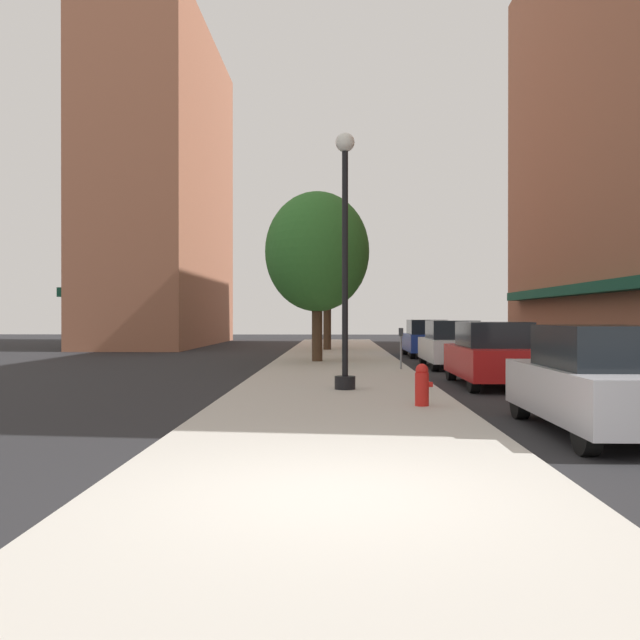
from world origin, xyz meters
name	(u,v)px	position (x,y,z in m)	size (l,w,h in m)	color
ground_plane	(449,367)	(4.00, 18.00, 0.00)	(90.00, 90.00, 0.00)	#232326
sidewalk_slab	(337,363)	(0.00, 19.00, 0.06)	(4.80, 50.00, 0.12)	#B7B2A8
building_far_background	(164,191)	(-11.01, 37.00, 9.84)	(6.80, 18.00, 19.72)	#9E6047
lamppost	(345,255)	(0.19, 9.31, 3.20)	(0.48, 0.48, 5.90)	black
fire_hydrant	(422,384)	(1.60, 6.40, 0.52)	(0.33, 0.26, 0.79)	red
parking_meter_near	(401,343)	(2.05, 15.46, 0.95)	(0.14, 0.09, 1.31)	slate
tree_near	(317,252)	(-0.74, 19.30, 4.22)	(3.92, 3.92, 6.37)	#422D1E
tree_mid	(327,254)	(-0.50, 28.51, 4.99)	(4.25, 4.25, 7.34)	#422D1E
car_silver	(601,382)	(4.00, 3.96, 0.81)	(1.80, 4.30, 1.66)	black
car_red	(492,355)	(4.00, 11.25, 0.81)	(1.80, 4.30, 1.66)	black
car_white	(451,345)	(4.00, 17.61, 0.81)	(1.80, 4.30, 1.66)	black
car_blue	(426,339)	(4.00, 24.38, 0.81)	(1.80, 4.30, 1.66)	black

